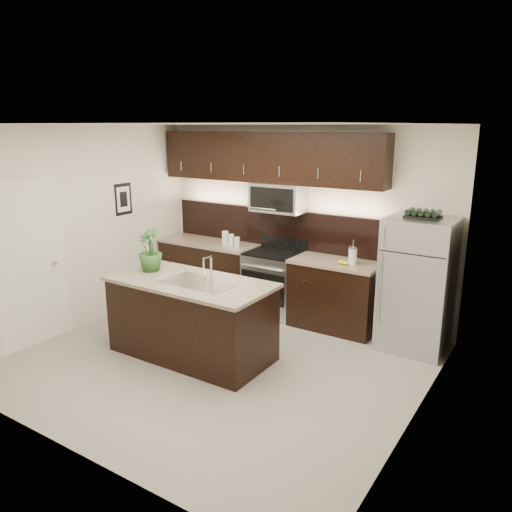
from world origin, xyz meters
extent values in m
plane|color=gray|center=(0.00, 0.00, 0.00)|extent=(4.50, 4.50, 0.00)
cube|color=beige|center=(0.00, 2.00, 1.35)|extent=(4.50, 0.02, 2.70)
cube|color=beige|center=(0.00, -2.00, 1.35)|extent=(4.50, 0.02, 2.70)
cube|color=beige|center=(-2.25, 0.00, 1.35)|extent=(0.02, 4.00, 2.70)
cube|color=beige|center=(2.25, 0.00, 1.35)|extent=(0.02, 4.00, 2.70)
cube|color=white|center=(0.00, 0.00, 2.70)|extent=(4.50, 4.00, 0.02)
cube|color=silver|center=(-2.23, -0.80, 1.01)|extent=(0.04, 0.80, 2.02)
sphere|color=silver|center=(-2.20, -0.48, 1.00)|extent=(0.06, 0.06, 0.06)
cube|color=black|center=(-2.24, 0.75, 1.65)|extent=(0.01, 0.32, 0.46)
cube|color=white|center=(-2.23, 0.75, 1.65)|extent=(0.00, 0.24, 0.36)
cube|color=black|center=(-1.42, 1.69, 0.45)|extent=(1.57, 0.62, 0.90)
cube|color=black|center=(0.71, 1.69, 0.45)|extent=(1.16, 0.62, 0.90)
cube|color=#B2B2B7|center=(-0.25, 1.69, 0.45)|extent=(0.76, 0.62, 0.90)
cube|color=black|center=(-0.25, 1.69, 0.92)|extent=(0.76, 0.60, 0.03)
cube|color=tan|center=(-1.42, 1.69, 0.92)|extent=(1.59, 0.65, 0.04)
cube|color=tan|center=(0.71, 1.69, 0.92)|extent=(1.18, 0.65, 0.04)
cube|color=black|center=(-0.46, 1.99, 1.22)|extent=(3.49, 0.02, 0.56)
cube|color=#B2B2B7|center=(-0.25, 1.80, 1.70)|extent=(0.76, 0.40, 0.40)
cube|color=black|center=(-0.46, 1.83, 2.25)|extent=(3.49, 0.33, 0.70)
cube|color=black|center=(-0.37, -0.02, 0.45)|extent=(1.90, 0.90, 0.90)
cube|color=tan|center=(-0.37, -0.02, 0.92)|extent=(1.96, 0.96, 0.04)
cube|color=silver|center=(-0.22, -0.02, 0.95)|extent=(0.84, 0.50, 0.01)
cylinder|color=silver|center=(-0.22, 0.19, 1.06)|extent=(0.03, 0.03, 0.24)
cylinder|color=silver|center=(-0.22, 0.12, 1.21)|extent=(0.02, 0.14, 0.02)
cylinder|color=silver|center=(-0.22, 0.05, 1.16)|extent=(0.02, 0.02, 0.10)
cube|color=#B2B2B7|center=(1.80, 1.63, 0.82)|extent=(0.79, 0.71, 1.64)
cube|color=black|center=(1.80, 1.63, 1.65)|extent=(0.40, 0.25, 0.03)
cylinder|color=black|center=(1.65, 1.63, 1.70)|extent=(0.07, 0.23, 0.07)
cylinder|color=black|center=(1.72, 1.63, 1.70)|extent=(0.07, 0.23, 0.07)
cylinder|color=black|center=(1.80, 1.63, 1.70)|extent=(0.07, 0.23, 0.07)
cylinder|color=black|center=(1.88, 1.63, 1.70)|extent=(0.07, 0.23, 0.07)
cylinder|color=black|center=(1.95, 1.63, 1.70)|extent=(0.07, 0.23, 0.07)
imported|color=#275120|center=(-1.05, 0.04, 1.21)|extent=(0.34, 0.34, 0.54)
cylinder|color=silver|center=(-1.07, 1.64, 1.05)|extent=(0.10, 0.10, 0.21)
cylinder|color=silver|center=(-0.96, 1.63, 1.03)|extent=(0.09, 0.09, 0.18)
cylinder|color=silver|center=(-0.85, 1.62, 1.02)|extent=(0.08, 0.08, 0.15)
cylinder|color=silver|center=(0.96, 1.64, 1.05)|extent=(0.11, 0.11, 0.22)
cylinder|color=silver|center=(0.96, 1.64, 1.17)|extent=(0.11, 0.11, 0.02)
cylinder|color=silver|center=(0.96, 1.64, 1.22)|extent=(0.01, 0.01, 0.09)
ellipsoid|color=gold|center=(0.81, 1.61, 0.96)|extent=(0.18, 0.15, 0.05)
camera|label=1|loc=(3.26, -4.26, 2.69)|focal=35.00mm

